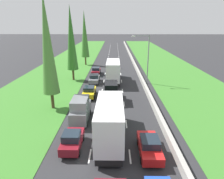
{
  "coord_description": "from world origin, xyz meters",
  "views": [
    {
      "loc": [
        0.39,
        -0.17,
        11.07
      ],
      "look_at": [
        -0.03,
        31.77,
        0.62
      ],
      "focal_mm": 32.97,
      "sensor_mm": 36.0,
      "label": 1
    }
  ],
  "objects_px": {
    "black_van_centre_lane": "(111,91)",
    "maroon_sedan_left_lane": "(96,71)",
    "poplar_tree_fourth": "(85,34)",
    "white_box_truck_centre_lane_fourth": "(113,71)",
    "poplar_tree_second": "(47,45)",
    "grey_van_left_lane": "(81,109)",
    "red_sedan_right_lane": "(149,146)",
    "yellow_sedan_left_lane": "(89,92)",
    "street_light_mast": "(146,56)",
    "poplar_tree_third": "(71,38)",
    "white_box_truck_centre_lane": "(110,119)",
    "maroon_hatchback_left_lane": "(72,140)",
    "grey_sedan_left_lane": "(94,79)"
  },
  "relations": [
    {
      "from": "white_box_truck_centre_lane_fourth",
      "to": "poplar_tree_second",
      "type": "xyz_separation_m",
      "value": [
        -8.03,
        -13.08,
        6.21
      ]
    },
    {
      "from": "white_box_truck_centre_lane",
      "to": "yellow_sedan_left_lane",
      "type": "relative_size",
      "value": 2.09
    },
    {
      "from": "yellow_sedan_left_lane",
      "to": "red_sedan_right_lane",
      "type": "relative_size",
      "value": 1.0
    },
    {
      "from": "poplar_tree_second",
      "to": "poplar_tree_third",
      "type": "distance_m",
      "value": 14.35
    },
    {
      "from": "maroon_hatchback_left_lane",
      "to": "poplar_tree_fourth",
      "type": "bearing_deg",
      "value": 95.93
    },
    {
      "from": "black_van_centre_lane",
      "to": "yellow_sedan_left_lane",
      "type": "relative_size",
      "value": 1.09
    },
    {
      "from": "poplar_tree_fourth",
      "to": "grey_van_left_lane",
      "type": "bearing_deg",
      "value": -83.27
    },
    {
      "from": "yellow_sedan_left_lane",
      "to": "poplar_tree_second",
      "type": "relative_size",
      "value": 0.31
    },
    {
      "from": "poplar_tree_second",
      "to": "maroon_sedan_left_lane",
      "type": "bearing_deg",
      "value": 77.51
    },
    {
      "from": "grey_sedan_left_lane",
      "to": "grey_van_left_lane",
      "type": "bearing_deg",
      "value": -90.24
    },
    {
      "from": "white_box_truck_centre_lane",
      "to": "grey_sedan_left_lane",
      "type": "relative_size",
      "value": 2.09
    },
    {
      "from": "black_van_centre_lane",
      "to": "maroon_sedan_left_lane",
      "type": "height_order",
      "value": "black_van_centre_lane"
    },
    {
      "from": "red_sedan_right_lane",
      "to": "poplar_tree_third",
      "type": "xyz_separation_m",
      "value": [
        -11.35,
        24.46,
        7.4
      ]
    },
    {
      "from": "poplar_tree_second",
      "to": "poplar_tree_fourth",
      "type": "height_order",
      "value": "poplar_tree_second"
    },
    {
      "from": "grey_van_left_lane",
      "to": "poplar_tree_second",
      "type": "height_order",
      "value": "poplar_tree_second"
    },
    {
      "from": "white_box_truck_centre_lane",
      "to": "street_light_mast",
      "type": "xyz_separation_m",
      "value": [
        6.22,
        19.75,
        3.05
      ]
    },
    {
      "from": "white_box_truck_centre_lane",
      "to": "poplar_tree_third",
      "type": "relative_size",
      "value": 0.66
    },
    {
      "from": "black_van_centre_lane",
      "to": "red_sedan_right_lane",
      "type": "relative_size",
      "value": 1.09
    },
    {
      "from": "white_box_truck_centre_lane_fourth",
      "to": "poplar_tree_second",
      "type": "height_order",
      "value": "poplar_tree_second"
    },
    {
      "from": "maroon_sedan_left_lane",
      "to": "poplar_tree_fourth",
      "type": "xyz_separation_m",
      "value": [
        -3.8,
        10.9,
        7.28
      ]
    },
    {
      "from": "black_van_centre_lane",
      "to": "yellow_sedan_left_lane",
      "type": "bearing_deg",
      "value": 154.34
    },
    {
      "from": "yellow_sedan_left_lane",
      "to": "maroon_sedan_left_lane",
      "type": "distance_m",
      "value": 14.33
    },
    {
      "from": "yellow_sedan_left_lane",
      "to": "poplar_tree_fourth",
      "type": "xyz_separation_m",
      "value": [
        -3.97,
        25.23,
        7.28
      ]
    },
    {
      "from": "red_sedan_right_lane",
      "to": "black_van_centre_lane",
      "type": "bearing_deg",
      "value": 105.14
    },
    {
      "from": "maroon_sedan_left_lane",
      "to": "street_light_mast",
      "type": "bearing_deg",
      "value": -35.11
    },
    {
      "from": "yellow_sedan_left_lane",
      "to": "poplar_tree_fourth",
      "type": "bearing_deg",
      "value": 98.95
    },
    {
      "from": "poplar_tree_third",
      "to": "street_light_mast",
      "type": "xyz_separation_m",
      "value": [
        14.08,
        -2.34,
        -2.98
      ]
    },
    {
      "from": "white_box_truck_centre_lane",
      "to": "poplar_tree_fourth",
      "type": "xyz_separation_m",
      "value": [
        -7.49,
        37.61,
        5.91
      ]
    },
    {
      "from": "grey_van_left_lane",
      "to": "red_sedan_right_lane",
      "type": "relative_size",
      "value": 1.09
    },
    {
      "from": "white_box_truck_centre_lane",
      "to": "poplar_tree_fourth",
      "type": "distance_m",
      "value": 38.8
    },
    {
      "from": "black_van_centre_lane",
      "to": "maroon_hatchback_left_lane",
      "type": "bearing_deg",
      "value": -105.29
    },
    {
      "from": "yellow_sedan_left_lane",
      "to": "poplar_tree_third",
      "type": "xyz_separation_m",
      "value": [
        -4.35,
        9.7,
        7.4
      ]
    },
    {
      "from": "grey_van_left_lane",
      "to": "poplar_tree_second",
      "type": "bearing_deg",
      "value": 140.37
    },
    {
      "from": "white_box_truck_centre_lane",
      "to": "poplar_tree_third",
      "type": "xyz_separation_m",
      "value": [
        -7.86,
        22.08,
        6.03
      ]
    },
    {
      "from": "white_box_truck_centre_lane_fourth",
      "to": "maroon_sedan_left_lane",
      "type": "xyz_separation_m",
      "value": [
        -3.83,
        5.89,
        -1.37
      ]
    },
    {
      "from": "black_van_centre_lane",
      "to": "poplar_tree_second",
      "type": "relative_size",
      "value": 0.33
    },
    {
      "from": "white_box_truck_centre_lane",
      "to": "black_van_centre_lane",
      "type": "distance_m",
      "value": 10.75
    },
    {
      "from": "poplar_tree_second",
      "to": "red_sedan_right_lane",
      "type": "bearing_deg",
      "value": -41.62
    },
    {
      "from": "white_box_truck_centre_lane_fourth",
      "to": "street_light_mast",
      "type": "xyz_separation_m",
      "value": [
        6.08,
        -1.07,
        3.05
      ]
    },
    {
      "from": "yellow_sedan_left_lane",
      "to": "poplar_tree_second",
      "type": "height_order",
      "value": "poplar_tree_second"
    },
    {
      "from": "black_van_centre_lane",
      "to": "poplar_tree_third",
      "type": "distance_m",
      "value": 15.38
    },
    {
      "from": "yellow_sedan_left_lane",
      "to": "street_light_mast",
      "type": "bearing_deg",
      "value": 37.1
    },
    {
      "from": "poplar_tree_second",
      "to": "grey_van_left_lane",
      "type": "bearing_deg",
      "value": -39.63
    },
    {
      "from": "white_box_truck_centre_lane_fourth",
      "to": "poplar_tree_second",
      "type": "relative_size",
      "value": 0.64
    },
    {
      "from": "maroon_hatchback_left_lane",
      "to": "maroon_sedan_left_lane",
      "type": "distance_m",
      "value": 28.3
    },
    {
      "from": "street_light_mast",
      "to": "maroon_hatchback_left_lane",
      "type": "bearing_deg",
      "value": -114.3
    },
    {
      "from": "black_van_centre_lane",
      "to": "white_box_truck_centre_lane",
      "type": "bearing_deg",
      "value": -89.74
    },
    {
      "from": "street_light_mast",
      "to": "poplar_tree_second",
      "type": "bearing_deg",
      "value": -139.6
    },
    {
      "from": "maroon_hatchback_left_lane",
      "to": "grey_van_left_lane",
      "type": "relative_size",
      "value": 0.8
    },
    {
      "from": "yellow_sedan_left_lane",
      "to": "grey_sedan_left_lane",
      "type": "height_order",
      "value": "same"
    }
  ]
}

